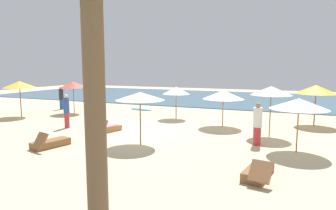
% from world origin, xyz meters
% --- Properties ---
extents(ground_plane, '(60.00, 60.00, 0.00)m').
position_xyz_m(ground_plane, '(0.00, 0.00, 0.00)').
color(ground_plane, beige).
extents(ocean_water, '(48.00, 16.00, 0.06)m').
position_xyz_m(ocean_water, '(0.00, 17.00, 0.03)').
color(ocean_water, '#3D6075').
rests_on(ocean_water, ground_plane).
extents(umbrella_0, '(1.90, 1.90, 2.22)m').
position_xyz_m(umbrella_0, '(-6.66, 3.26, 2.00)').
color(umbrella_0, brown).
rests_on(umbrella_0, ground_plane).
extents(umbrella_2, '(2.21, 2.21, 1.99)m').
position_xyz_m(umbrella_2, '(3.92, 2.56, 1.75)').
color(umbrella_2, olive).
rests_on(umbrella_2, ground_plane).
extents(umbrella_3, '(1.86, 1.86, 2.35)m').
position_xyz_m(umbrella_3, '(6.39, 1.20, 2.14)').
color(umbrella_3, brown).
rests_on(umbrella_3, ground_plane).
extents(umbrella_4, '(1.70, 1.70, 1.99)m').
position_xyz_m(umbrella_4, '(0.69, 3.99, 1.76)').
color(umbrella_4, olive).
rests_on(umbrella_4, ground_plane).
extents(umbrella_5, '(2.01, 2.01, 2.20)m').
position_xyz_m(umbrella_5, '(1.52, -2.31, 2.03)').
color(umbrella_5, brown).
rests_on(umbrella_5, ground_plane).
extents(umbrella_6, '(2.16, 2.16, 2.24)m').
position_xyz_m(umbrella_6, '(8.50, 4.92, 2.00)').
color(umbrella_6, brown).
rests_on(umbrella_6, ground_plane).
extents(umbrella_7, '(2.12, 2.12, 2.06)m').
position_xyz_m(umbrella_7, '(7.49, -1.03, 1.86)').
color(umbrella_7, olive).
rests_on(umbrella_7, ground_plane).
extents(umbrella_8, '(2.01, 2.01, 2.31)m').
position_xyz_m(umbrella_8, '(-8.89, 0.81, 2.10)').
color(umbrella_8, brown).
rests_on(umbrella_8, ground_plane).
extents(lounger_1, '(0.98, 1.74, 0.73)m').
position_xyz_m(lounger_1, '(-1.66, -4.09, 0.17)').
color(lounger_1, brown).
rests_on(lounger_1, ground_plane).
extents(lounger_2, '(0.87, 1.78, 0.66)m').
position_xyz_m(lounger_2, '(6.41, -4.23, 0.17)').
color(lounger_2, brown).
rests_on(lounger_2, ground_plane).
extents(lounger_3, '(1.04, 1.74, 0.74)m').
position_xyz_m(lounger_3, '(-1.14, -0.93, 0.18)').
color(lounger_3, olive).
rests_on(lounger_3, ground_plane).
extents(person_0, '(0.38, 0.38, 1.80)m').
position_xyz_m(person_0, '(-3.67, -0.83, 0.92)').
color(person_0, '#BF3338').
rests_on(person_0, ground_plane).
extents(person_1, '(0.51, 0.51, 1.78)m').
position_xyz_m(person_1, '(6.00, -0.53, 0.89)').
color(person_1, '#BF3338').
rests_on(person_1, ground_plane).
extents(person_2, '(0.41, 0.41, 1.75)m').
position_xyz_m(person_2, '(-6.94, 6.96, 0.89)').
color(person_2, '#26262D').
rests_on(person_2, ground_plane).
extents(person_3, '(0.44, 0.44, 1.73)m').
position_xyz_m(person_3, '(-8.86, 4.43, 0.88)').
color(person_3, '#2D4C8C').
rests_on(person_3, ground_plane).
extents(surfboard, '(2.01, 0.91, 0.07)m').
position_xyz_m(surfboard, '(-3.11, 6.48, 0.04)').
color(surfboard, '#338CCC').
rests_on(surfboard, ground_plane).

